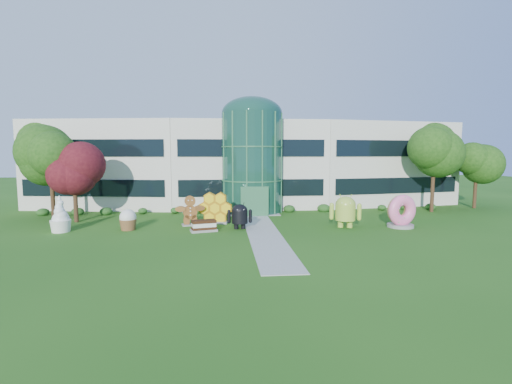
{
  "coord_description": "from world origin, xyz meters",
  "views": [
    {
      "loc": [
        -3.02,
        -25.13,
        5.89
      ],
      "look_at": [
        -0.15,
        6.0,
        2.6
      ],
      "focal_mm": 26.0,
      "sensor_mm": 36.0,
      "label": 1
    }
  ],
  "objects_px": {
    "android_green": "(345,209)",
    "android_black": "(240,214)",
    "gingerbread": "(190,210)",
    "donut": "(401,211)"
  },
  "relations": [
    {
      "from": "donut",
      "to": "gingerbread",
      "type": "relative_size",
      "value": 0.99
    },
    {
      "from": "android_black",
      "to": "donut",
      "type": "bearing_deg",
      "value": -6.04
    },
    {
      "from": "android_green",
      "to": "gingerbread",
      "type": "relative_size",
      "value": 1.1
    },
    {
      "from": "donut",
      "to": "android_black",
      "type": "bearing_deg",
      "value": 164.48
    },
    {
      "from": "android_black",
      "to": "gingerbread",
      "type": "distance_m",
      "value": 4.36
    },
    {
      "from": "android_black",
      "to": "donut",
      "type": "distance_m",
      "value": 12.82
    },
    {
      "from": "android_black",
      "to": "donut",
      "type": "xyz_separation_m",
      "value": [
        12.81,
        -0.49,
        0.18
      ]
    },
    {
      "from": "android_black",
      "to": "gingerbread",
      "type": "height_order",
      "value": "gingerbread"
    },
    {
      "from": "android_green",
      "to": "android_black",
      "type": "xyz_separation_m",
      "value": [
        -8.38,
        0.18,
        -0.32
      ]
    },
    {
      "from": "android_green",
      "to": "gingerbread",
      "type": "bearing_deg",
      "value": -173.55
    }
  ]
}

